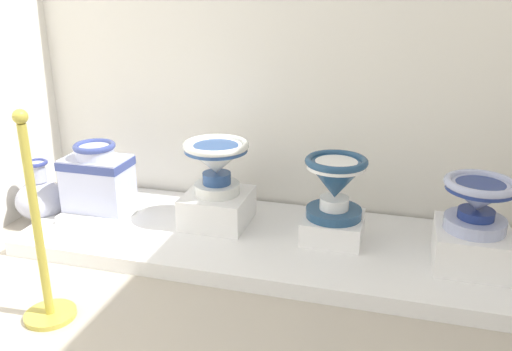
{
  "coord_description": "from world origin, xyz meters",
  "views": [
    {
      "loc": [
        2.37,
        -0.27,
        1.46
      ],
      "look_at": [
        1.61,
        2.43,
        0.45
      ],
      "focal_mm": 37.62,
      "sensor_mm": 36.0,
      "label": 1
    }
  ],
  "objects_px": {
    "plinth_block_leftmost": "(218,208)",
    "antique_toilet_squat_floral": "(478,199)",
    "plinth_block_rightmost": "(101,211)",
    "plinth_block_broad_patterned": "(333,227)",
    "antique_toilet_broad_patterned": "(335,181)",
    "decorative_vase_spare": "(41,198)",
    "stanchion_post_near_left": "(42,257)",
    "antique_toilet_leftmost": "(216,160)",
    "plinth_block_squat_floral": "(471,247)",
    "antique_toilet_rightmost": "(97,176)"
  },
  "relations": [
    {
      "from": "antique_toilet_leftmost",
      "to": "antique_toilet_broad_patterned",
      "type": "distance_m",
      "value": 0.7
    },
    {
      "from": "plinth_block_broad_patterned",
      "to": "plinth_block_squat_floral",
      "type": "relative_size",
      "value": 0.85
    },
    {
      "from": "plinth_block_leftmost",
      "to": "antique_toilet_rightmost",
      "type": "bearing_deg",
      "value": -172.78
    },
    {
      "from": "plinth_block_leftmost",
      "to": "antique_toilet_squat_floral",
      "type": "height_order",
      "value": "antique_toilet_squat_floral"
    },
    {
      "from": "plinth_block_rightmost",
      "to": "antique_toilet_rightmost",
      "type": "height_order",
      "value": "antique_toilet_rightmost"
    },
    {
      "from": "antique_toilet_rightmost",
      "to": "plinth_block_leftmost",
      "type": "bearing_deg",
      "value": 7.22
    },
    {
      "from": "antique_toilet_broad_patterned",
      "to": "plinth_block_broad_patterned",
      "type": "bearing_deg",
      "value": 0.0
    },
    {
      "from": "antique_toilet_squat_floral",
      "to": "stanchion_post_near_left",
      "type": "xyz_separation_m",
      "value": [
        -1.88,
        -0.88,
        -0.14
      ]
    },
    {
      "from": "plinth_block_leftmost",
      "to": "decorative_vase_spare",
      "type": "distance_m",
      "value": 1.15
    },
    {
      "from": "antique_toilet_leftmost",
      "to": "plinth_block_broad_patterned",
      "type": "xyz_separation_m",
      "value": [
        0.7,
        -0.03,
        -0.33
      ]
    },
    {
      "from": "plinth_block_squat_floral",
      "to": "antique_toilet_rightmost",
      "type": "bearing_deg",
      "value": 178.93
    },
    {
      "from": "antique_toilet_leftmost",
      "to": "stanchion_post_near_left",
      "type": "xyz_separation_m",
      "value": [
        -0.46,
        -1.01,
        -0.17
      ]
    },
    {
      "from": "antique_toilet_leftmost",
      "to": "antique_toilet_squat_floral",
      "type": "distance_m",
      "value": 1.43
    },
    {
      "from": "antique_toilet_rightmost",
      "to": "plinth_block_squat_floral",
      "type": "bearing_deg",
      "value": -1.07
    },
    {
      "from": "antique_toilet_broad_patterned",
      "to": "antique_toilet_squat_floral",
      "type": "height_order",
      "value": "antique_toilet_broad_patterned"
    },
    {
      "from": "decorative_vase_spare",
      "to": "plinth_block_rightmost",
      "type": "bearing_deg",
      "value": 4.44
    },
    {
      "from": "plinth_block_leftmost",
      "to": "plinth_block_squat_floral",
      "type": "distance_m",
      "value": 1.43
    },
    {
      "from": "plinth_block_leftmost",
      "to": "plinth_block_squat_floral",
      "type": "relative_size",
      "value": 1.0
    },
    {
      "from": "antique_toilet_broad_patterned",
      "to": "decorative_vase_spare",
      "type": "distance_m",
      "value": 1.87
    },
    {
      "from": "plinth_block_leftmost",
      "to": "antique_toilet_squat_floral",
      "type": "xyz_separation_m",
      "value": [
        1.42,
        -0.13,
        0.27
      ]
    },
    {
      "from": "antique_toilet_leftmost",
      "to": "stanchion_post_near_left",
      "type": "relative_size",
      "value": 0.39
    },
    {
      "from": "plinth_block_rightmost",
      "to": "antique_toilet_leftmost",
      "type": "bearing_deg",
      "value": 7.22
    },
    {
      "from": "antique_toilet_squat_floral",
      "to": "decorative_vase_spare",
      "type": "xyz_separation_m",
      "value": [
        -2.57,
        0.01,
        -0.28
      ]
    },
    {
      "from": "antique_toilet_rightmost",
      "to": "plinth_block_broad_patterned",
      "type": "bearing_deg",
      "value": 2.69
    },
    {
      "from": "plinth_block_broad_patterned",
      "to": "plinth_block_leftmost",
      "type": "bearing_deg",
      "value": 177.86
    },
    {
      "from": "antique_toilet_broad_patterned",
      "to": "stanchion_post_near_left",
      "type": "relative_size",
      "value": 0.35
    },
    {
      "from": "antique_toilet_leftmost",
      "to": "antique_toilet_squat_floral",
      "type": "relative_size",
      "value": 1.1
    },
    {
      "from": "antique_toilet_broad_patterned",
      "to": "decorative_vase_spare",
      "type": "xyz_separation_m",
      "value": [
        -1.85,
        -0.1,
        -0.27
      ]
    },
    {
      "from": "antique_toilet_squat_floral",
      "to": "stanchion_post_near_left",
      "type": "relative_size",
      "value": 0.36
    },
    {
      "from": "plinth_block_rightmost",
      "to": "plinth_block_leftmost",
      "type": "xyz_separation_m",
      "value": [
        0.74,
        0.09,
        0.07
      ]
    },
    {
      "from": "antique_toilet_squat_floral",
      "to": "plinth_block_rightmost",
      "type": "bearing_deg",
      "value": 178.93
    },
    {
      "from": "antique_toilet_rightmost",
      "to": "plinth_block_leftmost",
      "type": "relative_size",
      "value": 1.07
    },
    {
      "from": "antique_toilet_rightmost",
      "to": "antique_toilet_broad_patterned",
      "type": "distance_m",
      "value": 1.44
    },
    {
      "from": "plinth_block_rightmost",
      "to": "stanchion_post_near_left",
      "type": "distance_m",
      "value": 0.98
    },
    {
      "from": "antique_toilet_rightmost",
      "to": "plinth_block_leftmost",
      "type": "height_order",
      "value": "antique_toilet_rightmost"
    },
    {
      "from": "decorative_vase_spare",
      "to": "stanchion_post_near_left",
      "type": "height_order",
      "value": "stanchion_post_near_left"
    },
    {
      "from": "stanchion_post_near_left",
      "to": "antique_toilet_leftmost",
      "type": "bearing_deg",
      "value": 65.42
    },
    {
      "from": "plinth_block_rightmost",
      "to": "antique_toilet_squat_floral",
      "type": "height_order",
      "value": "antique_toilet_squat_floral"
    },
    {
      "from": "plinth_block_leftmost",
      "to": "stanchion_post_near_left",
      "type": "xyz_separation_m",
      "value": [
        -0.46,
        -1.01,
        0.13
      ]
    },
    {
      "from": "plinth_block_rightmost",
      "to": "antique_toilet_squat_floral",
      "type": "xyz_separation_m",
      "value": [
        2.16,
        -0.04,
        0.34
      ]
    },
    {
      "from": "plinth_block_broad_patterned",
      "to": "antique_toilet_broad_patterned",
      "type": "xyz_separation_m",
      "value": [
        -0.0,
        0.0,
        0.28
      ]
    },
    {
      "from": "antique_toilet_rightmost",
      "to": "plinth_block_squat_floral",
      "type": "height_order",
      "value": "antique_toilet_rightmost"
    },
    {
      "from": "plinth_block_rightmost",
      "to": "plinth_block_squat_floral",
      "type": "relative_size",
      "value": 1.02
    },
    {
      "from": "plinth_block_leftmost",
      "to": "antique_toilet_leftmost",
      "type": "bearing_deg",
      "value": 63.43
    },
    {
      "from": "antique_toilet_broad_patterned",
      "to": "plinth_block_rightmost",
      "type": "bearing_deg",
      "value": -177.31
    },
    {
      "from": "plinth_block_leftmost",
      "to": "decorative_vase_spare",
      "type": "xyz_separation_m",
      "value": [
        -1.15,
        -0.13,
        -0.02
      ]
    },
    {
      "from": "plinth_block_squat_floral",
      "to": "stanchion_post_near_left",
      "type": "height_order",
      "value": "stanchion_post_near_left"
    },
    {
      "from": "plinth_block_squat_floral",
      "to": "decorative_vase_spare",
      "type": "relative_size",
      "value": 0.94
    },
    {
      "from": "antique_toilet_rightmost",
      "to": "plinth_block_squat_floral",
      "type": "xyz_separation_m",
      "value": [
        2.16,
        -0.04,
        -0.16
      ]
    },
    {
      "from": "plinth_block_leftmost",
      "to": "stanchion_post_near_left",
      "type": "height_order",
      "value": "stanchion_post_near_left"
    }
  ]
}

